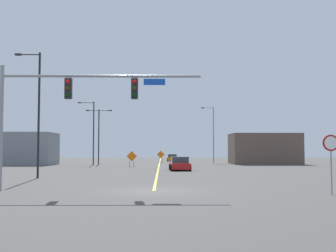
{
  "coord_description": "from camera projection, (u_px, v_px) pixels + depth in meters",
  "views": [
    {
      "loc": [
        0.42,
        -21.09,
        2.06
      ],
      "look_at": [
        0.98,
        18.8,
        4.37
      ],
      "focal_mm": 44.4,
      "sensor_mm": 36.0,
      "label": 1
    }
  ],
  "objects": [
    {
      "name": "street_lamp_near_right",
      "position": [
        37.0,
        109.0,
        30.53
      ],
      "size": [
        1.9,
        0.24,
        9.28
      ],
      "color": "black",
      "rests_on": "ground"
    },
    {
      "name": "car_red_approaching",
      "position": [
        180.0,
        164.0,
        42.01
      ],
      "size": [
        2.15,
        4.16,
        1.38
      ],
      "color": "red",
      "rests_on": "ground"
    },
    {
      "name": "car_orange_near",
      "position": [
        172.0,
        158.0,
        76.31
      ],
      "size": [
        2.1,
        4.45,
        1.3
      ],
      "color": "orange",
      "rests_on": "ground"
    },
    {
      "name": "stop_sign",
      "position": [
        331.0,
        152.0,
        19.1
      ],
      "size": [
        0.76,
        0.07,
        2.77
      ],
      "color": "gray",
      "rests_on": "ground"
    },
    {
      "name": "ground",
      "position": [
        154.0,
        191.0,
        20.93
      ],
      "size": [
        193.05,
        193.05,
        0.0
      ],
      "primitive_type": "plane",
      "color": "#4C4947"
    },
    {
      "name": "street_lamp_mid_left",
      "position": [
        92.0,
        130.0,
        57.66
      ],
      "size": [
        2.3,
        0.24,
        8.81
      ],
      "color": "black",
      "rests_on": "ground"
    },
    {
      "name": "construction_sign_right_shoulder",
      "position": [
        132.0,
        157.0,
        51.28
      ],
      "size": [
        1.29,
        0.23,
        1.94
      ],
      "color": "orange",
      "rests_on": "ground"
    },
    {
      "name": "road_centre_stripe",
      "position": [
        160.0,
        162.0,
        74.46
      ],
      "size": [
        0.16,
        107.25,
        0.01
      ],
      "color": "yellow",
      "rests_on": "ground"
    },
    {
      "name": "roadside_building_east",
      "position": [
        264.0,
        149.0,
        61.22
      ],
      "size": [
        9.81,
        6.16,
        4.48
      ],
      "color": "brown",
      "rests_on": "ground"
    },
    {
      "name": "construction_sign_right_lane",
      "position": [
        161.0,
        155.0,
        65.8
      ],
      "size": [
        1.23,
        0.08,
        1.98
      ],
      "color": "orange",
      "rests_on": "ground"
    },
    {
      "name": "traffic_signal_assembly",
      "position": [
        69.0,
        98.0,
        21.12
      ],
      "size": [
        10.24,
        0.44,
        6.38
      ],
      "color": "gray",
      "rests_on": "ground"
    },
    {
      "name": "street_lamp_far_right",
      "position": [
        213.0,
        132.0,
        64.12
      ],
      "size": [
        1.97,
        0.24,
        8.74
      ],
      "color": "gray",
      "rests_on": "ground"
    },
    {
      "name": "roadside_building_west",
      "position": [
        19.0,
        149.0,
        58.28
      ],
      "size": [
        9.88,
        6.24,
        4.5
      ],
      "color": "gray",
      "rests_on": "ground"
    },
    {
      "name": "street_lamp_mid_right",
      "position": [
        99.0,
        132.0,
        58.48
      ],
      "size": [
        3.64,
        0.24,
        7.79
      ],
      "color": "black",
      "rests_on": "ground"
    }
  ]
}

